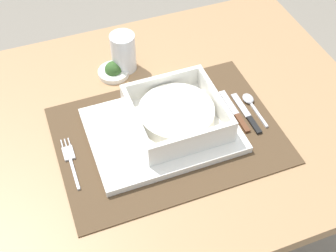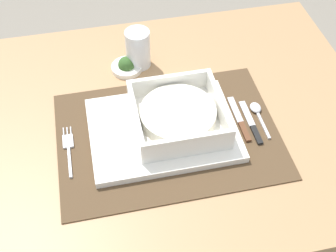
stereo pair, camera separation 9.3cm
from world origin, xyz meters
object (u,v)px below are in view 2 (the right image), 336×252
object	(u,v)px
spoon	(257,111)
bread_knife	(240,121)
fork	(69,147)
dining_table	(160,147)
porridge_bowl	(178,116)
condiment_saucer	(127,66)
butter_knife	(252,125)
drinking_glass	(138,50)

from	to	relation	value
spoon	bread_knife	bearing A→B (deg)	-156.32
spoon	fork	bearing A→B (deg)	-178.09
dining_table	porridge_bowl	world-z (taller)	porridge_bowl
porridge_bowl	condiment_saucer	bearing A→B (deg)	110.46
dining_table	butter_knife	distance (m)	0.23
condiment_saucer	butter_knife	bearing A→B (deg)	-45.43
dining_table	butter_knife	xyz separation A→B (m)	(0.19, -0.07, 0.11)
fork	spoon	distance (m)	0.42
drinking_glass	condiment_saucer	size ratio (longest dim) A/B	1.29
fork	drinking_glass	distance (m)	0.30
bread_knife	porridge_bowl	bearing A→B (deg)	177.58
spoon	condiment_saucer	world-z (taller)	condiment_saucer
fork	drinking_glass	bearing A→B (deg)	48.85
porridge_bowl	bread_knife	distance (m)	0.14
butter_knife	condiment_saucer	world-z (taller)	condiment_saucer
fork	butter_knife	bearing A→B (deg)	-5.52
butter_knife	condiment_saucer	distance (m)	0.34
spoon	bread_knife	world-z (taller)	spoon
dining_table	fork	size ratio (longest dim) A/B	7.34
spoon	condiment_saucer	size ratio (longest dim) A/B	1.40
porridge_bowl	spoon	bearing A→B (deg)	1.88
fork	condiment_saucer	bearing A→B (deg)	52.36
spoon	butter_knife	world-z (taller)	spoon
porridge_bowl	butter_knife	bearing A→B (deg)	-10.33
butter_knife	bread_knife	bearing A→B (deg)	146.28
dining_table	porridge_bowl	distance (m)	0.15
dining_table	spoon	world-z (taller)	spoon
fork	spoon	xyz separation A→B (m)	(0.42, 0.02, 0.00)
spoon	butter_knife	xyz separation A→B (m)	(-0.02, -0.04, -0.00)
fork	bread_knife	size ratio (longest dim) A/B	1.00
porridge_bowl	spoon	world-z (taller)	porridge_bowl
spoon	drinking_glass	bearing A→B (deg)	135.92
dining_table	fork	bearing A→B (deg)	-167.12
spoon	butter_knife	size ratio (longest dim) A/B	0.83
dining_table	bread_knife	distance (m)	0.21
porridge_bowl	fork	world-z (taller)	porridge_bowl
bread_knife	drinking_glass	size ratio (longest dim) A/B	1.37
butter_knife	spoon	bearing A→B (deg)	56.70
butter_knife	condiment_saucer	xyz separation A→B (m)	(-0.24, 0.24, 0.00)
porridge_bowl	spoon	xyz separation A→B (m)	(0.18, 0.01, -0.03)
spoon	condiment_saucer	distance (m)	0.33
butter_knife	dining_table	bearing A→B (deg)	161.96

